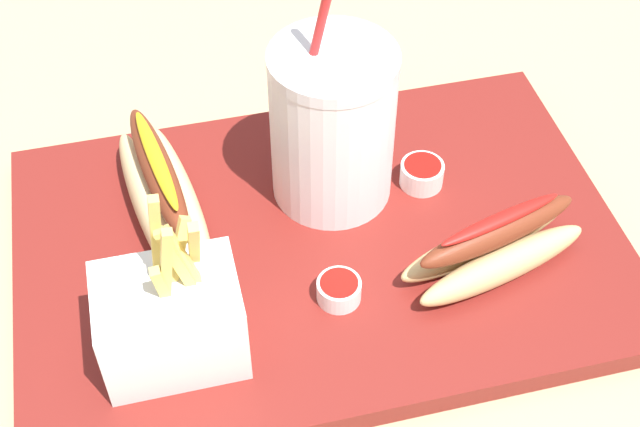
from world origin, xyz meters
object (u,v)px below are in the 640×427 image
(soda_cup, at_px, (332,125))
(ketchup_cup_2, at_px, (335,290))
(fries_basket, at_px, (171,319))
(hot_dog_2, at_px, (162,191))
(ketchup_cup_1, at_px, (422,173))
(hot_dog_1, at_px, (495,247))

(soda_cup, bearing_deg, ketchup_cup_2, 77.10)
(fries_basket, height_order, ketchup_cup_2, fries_basket)
(hot_dog_2, bearing_deg, ketchup_cup_1, 176.07)
(hot_dog_2, relative_size, ketchup_cup_2, 5.14)
(ketchup_cup_2, bearing_deg, soda_cup, -102.90)
(hot_dog_1, distance_m, ketchup_cup_1, 0.10)
(hot_dog_1, relative_size, ketchup_cup_2, 4.72)
(fries_basket, height_order, ketchup_cup_1, fries_basket)
(soda_cup, bearing_deg, hot_dog_2, -0.81)
(ketchup_cup_1, bearing_deg, soda_cup, -9.66)
(fries_basket, relative_size, hot_dog_2, 0.85)
(soda_cup, distance_m, ketchup_cup_1, 0.10)
(soda_cup, height_order, hot_dog_2, soda_cup)
(soda_cup, xyz_separation_m, ketchup_cup_1, (-0.08, 0.01, -0.06))
(soda_cup, bearing_deg, ketchup_cup_1, 170.34)
(hot_dog_2, bearing_deg, fries_basket, 86.47)
(hot_dog_2, xyz_separation_m, ketchup_cup_1, (-0.22, 0.01, -0.02))
(soda_cup, distance_m, ketchup_cup_2, 0.13)
(soda_cup, height_order, ketchup_cup_2, soda_cup)
(ketchup_cup_2, bearing_deg, hot_dog_2, -45.67)
(fries_basket, distance_m, ketchup_cup_1, 0.26)
(hot_dog_1, distance_m, ketchup_cup_2, 0.13)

